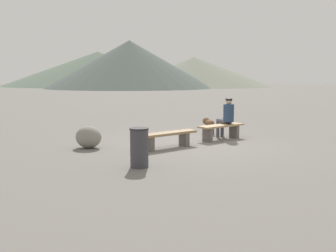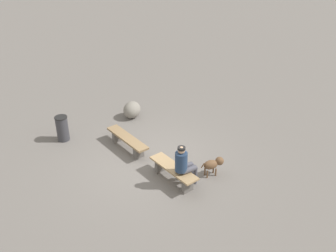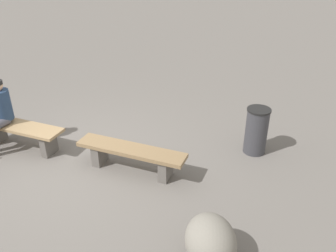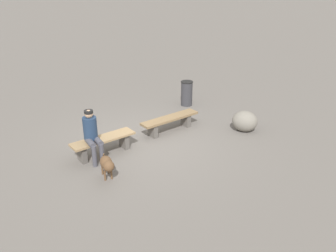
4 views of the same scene
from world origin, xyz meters
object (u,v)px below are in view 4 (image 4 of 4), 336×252
at_px(boulder, 245,121).
at_px(trash_bin, 187,93).
at_px(seated_person, 92,132).
at_px(bench_left, 170,121).
at_px(bench_right, 103,143).
at_px(dog, 107,164).

bearing_deg(boulder, trash_bin, -94.58).
bearing_deg(seated_person, boulder, 171.97).
bearing_deg(boulder, seated_person, -17.83).
relative_size(trash_bin, boulder, 1.17).
xyz_separation_m(bench_left, bench_right, (2.19, -0.02, 0.02)).
bearing_deg(bench_right, dog, 65.38).
bearing_deg(boulder, bench_right, -20.24).
bearing_deg(bench_right, seated_person, 15.06).
distance_m(seated_person, dog, 1.05).
bearing_deg(dog, bench_right, 171.65).
bearing_deg(trash_bin, bench_left, 34.17).
height_order(dog, boulder, boulder).
bearing_deg(bench_right, bench_left, -177.87).
distance_m(seated_person, boulder, 4.39).
distance_m(bench_right, boulder, 4.08).
bearing_deg(bench_left, boulder, 142.13).
bearing_deg(seated_person, bench_left, -168.88).
bearing_deg(trash_bin, bench_right, 17.07).
bearing_deg(seated_person, bench_right, -157.69).
bearing_deg(trash_bin, seated_person, 16.74).
xyz_separation_m(dog, boulder, (-4.36, 0.37, -0.07)).
bearing_deg(dog, boulder, 103.96).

